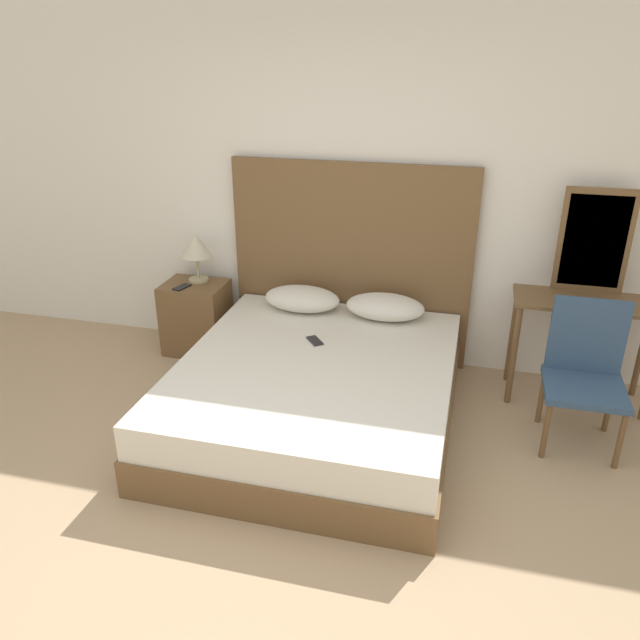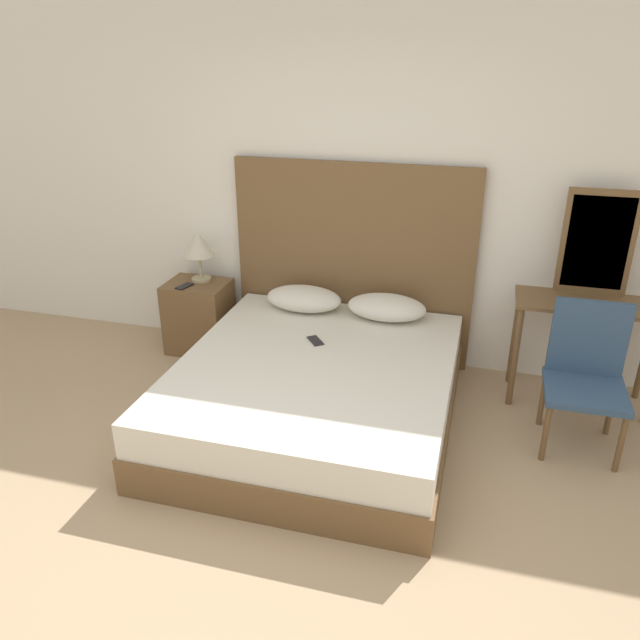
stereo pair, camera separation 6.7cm
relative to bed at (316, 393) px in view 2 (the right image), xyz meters
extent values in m
plane|color=tan|center=(-0.02, -1.28, -0.23)|extent=(16.00, 16.00, 0.00)
cube|color=white|center=(-0.02, 1.11, 1.12)|extent=(10.00, 0.06, 2.70)
cube|color=brown|center=(0.00, 0.00, -0.11)|extent=(1.76, 2.03, 0.24)
cube|color=silver|center=(0.00, 0.00, 0.12)|extent=(1.73, 1.99, 0.23)
cube|color=brown|center=(0.00, 1.04, 0.55)|extent=(1.85, 0.05, 1.56)
ellipsoid|color=silver|center=(-0.32, 0.79, 0.33)|extent=(0.58, 0.34, 0.18)
ellipsoid|color=silver|center=(0.32, 0.79, 0.33)|extent=(0.58, 0.34, 0.18)
cube|color=#232328|center=(-0.08, 0.28, 0.24)|extent=(0.15, 0.16, 0.01)
cube|color=brown|center=(-1.22, 0.81, 0.06)|extent=(0.49, 0.39, 0.58)
cylinder|color=tan|center=(-1.22, 0.89, 0.36)|extent=(0.16, 0.16, 0.02)
cylinder|color=tan|center=(-1.22, 0.89, 0.47)|extent=(0.02, 0.02, 0.19)
cone|color=beige|center=(-1.22, 0.89, 0.66)|extent=(0.24, 0.24, 0.19)
cube|color=black|center=(-1.28, 0.71, 0.36)|extent=(0.11, 0.16, 0.01)
cube|color=brown|center=(1.69, 0.77, 0.52)|extent=(0.96, 0.41, 0.02)
cylinder|color=brown|center=(1.25, 0.60, 0.14)|extent=(0.04, 0.04, 0.74)
cylinder|color=brown|center=(1.25, 0.93, 0.14)|extent=(0.04, 0.04, 0.74)
cube|color=brown|center=(1.69, 0.95, 0.89)|extent=(0.46, 0.03, 0.72)
cube|color=#B2BCC6|center=(1.69, 0.94, 0.89)|extent=(0.39, 0.01, 0.63)
cube|color=#334C6B|center=(1.66, 0.18, 0.17)|extent=(0.48, 0.46, 0.04)
cube|color=#334C6B|center=(1.66, 0.39, 0.44)|extent=(0.46, 0.04, 0.49)
cylinder|color=brown|center=(1.45, -0.02, -0.04)|extent=(0.04, 0.04, 0.38)
cylinder|color=brown|center=(1.87, -0.02, -0.04)|extent=(0.04, 0.04, 0.38)
cylinder|color=brown|center=(1.45, 0.38, -0.04)|extent=(0.04, 0.04, 0.38)
cylinder|color=brown|center=(1.87, 0.38, -0.04)|extent=(0.04, 0.04, 0.38)
camera|label=1|loc=(0.91, -3.43, 2.13)|focal=35.00mm
camera|label=2|loc=(0.98, -3.42, 2.13)|focal=35.00mm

